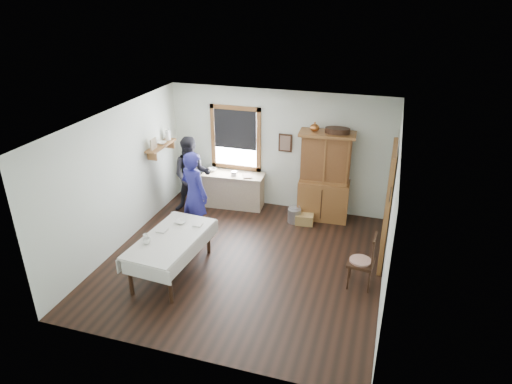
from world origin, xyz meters
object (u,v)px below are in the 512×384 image
Objects in this scene: work_counter at (234,190)px; woman_blue at (195,198)px; spindle_chair at (361,260)px; dining_table at (172,255)px; china_hutch at (325,177)px; wicker_basket at (304,219)px; figure_dark at (192,178)px; pail at (294,215)px.

work_counter is 0.83× the size of woman_blue.
work_counter is 1.38× the size of spindle_chair.
dining_table is (-0.14, -2.85, -0.04)m from work_counter.
woman_blue is (-2.35, -1.49, -0.14)m from china_hutch.
china_hutch is 1.01m from wicker_basket.
figure_dark reaches higher than dining_table.
work_counter is 4.50× the size of pail.
work_counter is 1.57m from woman_blue.
figure_dark is (-0.80, -0.48, 0.41)m from work_counter.
woman_blue is at bearing 171.68° from spindle_chair.
woman_blue reaches higher than spindle_chair.
figure_dark is at bearing -153.09° from work_counter.
dining_table is at bearing -123.64° from pail.
dining_table is at bearing -92.86° from figure_dark.
pail reaches higher than wicker_basket.
china_hutch reaches higher than work_counter.
figure_dark reaches higher than wicker_basket.
woman_blue is (-2.04, -1.10, 0.73)m from wicker_basket.
china_hutch is 2.92m from figure_dark.
spindle_chair is (3.22, 0.59, 0.14)m from dining_table.
pail is (-1.56, 1.90, -0.35)m from spindle_chair.
pail is 2.24m from woman_blue.
dining_table is (-2.21, -2.86, -0.62)m from china_hutch.
china_hutch is 1.09× the size of dining_table.
woman_blue reaches higher than wicker_basket.
pail is (1.52, -0.36, -0.24)m from work_counter.
dining_table is 3.12m from wicker_basket.
dining_table is 5.84× the size of pail.
spindle_chair is 2.34m from wicker_basket.
spindle_chair is 4.29m from figure_dark.
wicker_basket is 0.22× the size of woman_blue.
figure_dark is (-2.32, -0.12, 0.65)m from pail.
work_counter is 0.77× the size of dining_table.
china_hutch is at bearing 52.34° from dining_table.
spindle_chair is 0.60× the size of woman_blue.
spindle_chair is (3.08, -2.26, 0.11)m from work_counter.
spindle_chair is at bearing -43.08° from figure_dark.
work_counter is 0.87× the size of figure_dark.
work_counter is 3.70× the size of wicker_basket.
pail is at bearing 56.36° from dining_table.
spindle_chair is at bearing -69.07° from china_hutch.
woman_blue is (-1.81, -1.13, 0.68)m from pail.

